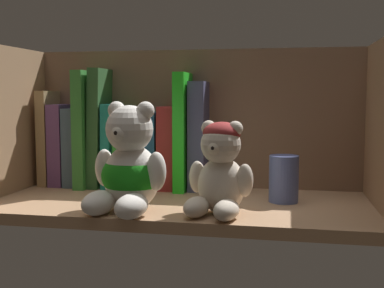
% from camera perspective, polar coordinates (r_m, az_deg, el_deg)
% --- Properties ---
extents(shelf_board, '(0.68, 0.30, 0.02)m').
position_cam_1_polar(shelf_board, '(0.91, -1.36, -7.23)').
color(shelf_board, '#A87F5B').
rests_on(shelf_board, ground).
extents(shelf_back_panel, '(0.71, 0.01, 0.31)m').
position_cam_1_polar(shelf_back_panel, '(1.04, 0.47, 2.42)').
color(shelf_back_panel, '#7E5E48').
rests_on(shelf_back_panel, ground).
extents(shelf_side_panel_left, '(0.02, 0.32, 0.31)m').
position_cam_1_polar(shelf_side_panel_left, '(1.02, -20.89, 1.98)').
color(shelf_side_panel_left, '#A87F5B').
rests_on(shelf_side_panel_left, ground).
extents(shelf_side_panel_right, '(0.02, 0.32, 0.31)m').
position_cam_1_polar(shelf_side_panel_right, '(0.88, 21.38, 1.44)').
color(shelf_side_panel_right, '#A87F5B').
rests_on(shelf_side_panel_right, ground).
extents(book_0, '(0.02, 0.10, 0.20)m').
position_cam_1_polar(book_0, '(1.11, -16.00, 0.73)').
color(book_0, '#997E55').
rests_on(book_0, shelf_board).
extents(book_1, '(0.03, 0.10, 0.17)m').
position_cam_1_polar(book_1, '(1.10, -14.64, -0.03)').
color(book_1, '#664078').
rests_on(book_1, shelf_board).
extents(book_2, '(0.03, 0.11, 0.17)m').
position_cam_1_polar(book_2, '(1.09, -13.09, -0.28)').
color(book_2, '#445C72').
rests_on(book_2, shelf_board).
extents(book_3, '(0.02, 0.14, 0.24)m').
position_cam_1_polar(book_3, '(1.08, -11.73, 1.75)').
color(book_3, '#398A37').
rests_on(book_3, shelf_board).
extents(book_4, '(0.03, 0.11, 0.25)m').
position_cam_1_polar(book_4, '(1.06, -10.39, 1.87)').
color(book_4, '#326131').
rests_on(book_4, shelf_board).
extents(book_5, '(0.02, 0.11, 0.18)m').
position_cam_1_polar(book_5, '(1.06, -9.11, -0.11)').
color(book_5, teal).
rests_on(book_5, shelf_board).
extents(book_6, '(0.04, 0.09, 0.16)m').
position_cam_1_polar(book_6, '(1.05, -7.56, -0.53)').
color(book_6, green).
rests_on(book_6, shelf_board).
extents(book_7, '(0.03, 0.10, 0.16)m').
position_cam_1_polar(book_7, '(1.04, -5.94, -0.49)').
color(book_7, '#A75222').
rests_on(book_7, shelf_board).
extents(book_8, '(0.03, 0.10, 0.16)m').
position_cam_1_polar(book_8, '(1.03, -4.45, -0.68)').
color(book_8, navy).
rests_on(book_8, shelf_board).
extents(book_9, '(0.04, 0.10, 0.17)m').
position_cam_1_polar(book_9, '(1.02, -2.58, -0.39)').
color(book_9, maroon).
rests_on(book_9, shelf_board).
extents(book_10, '(0.02, 0.13, 0.24)m').
position_cam_1_polar(book_10, '(1.01, -0.85, 1.49)').
color(book_10, green).
rests_on(book_10, shelf_board).
extents(book_11, '(0.03, 0.09, 0.22)m').
position_cam_1_polar(book_11, '(1.01, 0.87, 0.97)').
color(book_11, '#45476E').
rests_on(book_11, shelf_board).
extents(teddy_bear_larger, '(0.14, 0.15, 0.18)m').
position_cam_1_polar(teddy_bear_larger, '(0.83, -7.27, -2.80)').
color(teddy_bear_larger, white).
rests_on(teddy_bear_larger, shelf_board).
extents(teddy_bear_smaller, '(0.12, 0.12, 0.15)m').
position_cam_1_polar(teddy_bear_smaller, '(0.80, 3.27, -3.04)').
color(teddy_bear_smaller, beige).
rests_on(teddy_bear_smaller, shelf_board).
extents(pillar_candle, '(0.05, 0.05, 0.08)m').
position_cam_1_polar(pillar_candle, '(0.91, 10.60, -3.99)').
color(pillar_candle, '#4C5B99').
rests_on(pillar_candle, shelf_board).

